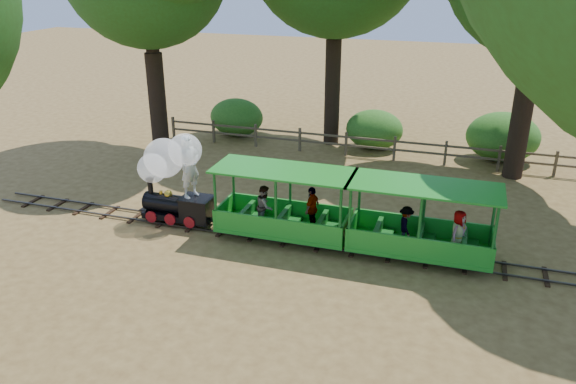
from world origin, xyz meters
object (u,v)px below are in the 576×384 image
(fence, at_px, (370,144))
(carriage_front, at_px, (284,213))
(carriage_rear, at_px, (423,232))
(locomotive, at_px, (172,172))

(fence, bearing_deg, carriage_front, -97.64)
(carriage_front, xyz_separation_m, carriage_rear, (3.91, -0.01, -0.02))
(locomotive, relative_size, carriage_rear, 0.74)
(carriage_front, height_order, carriage_rear, same)
(carriage_front, relative_size, fence, 0.22)
(carriage_front, height_order, fence, carriage_front)
(fence, bearing_deg, locomotive, -120.41)
(carriage_rear, bearing_deg, locomotive, 179.32)
(locomotive, height_order, carriage_front, locomotive)
(locomotive, xyz_separation_m, carriage_rear, (7.49, -0.09, -0.85))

